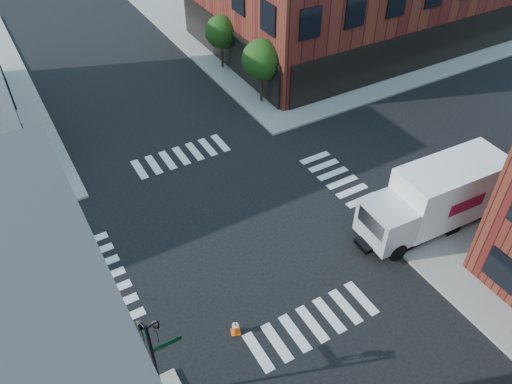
{
  "coord_description": "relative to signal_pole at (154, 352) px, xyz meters",
  "views": [
    {
      "loc": [
        -8.38,
        -16.62,
        18.35
      ],
      "look_at": [
        0.82,
        -0.76,
        2.5
      ],
      "focal_mm": 35.0,
      "sensor_mm": 36.0,
      "label": 1
    }
  ],
  "objects": [
    {
      "name": "tree_far",
      "position": [
        14.28,
        22.65,
        0.02
      ],
      "size": [
        2.43,
        2.43,
        4.07
      ],
      "color": "black",
      "rests_on": "ground"
    },
    {
      "name": "sidewalk_ne",
      "position": [
        27.72,
        27.68,
        -2.78
      ],
      "size": [
        30.0,
        30.0,
        0.15
      ],
      "primitive_type": "cube",
      "color": "gray",
      "rests_on": "ground"
    },
    {
      "name": "traffic_cone",
      "position": [
        3.67,
        0.98,
        -2.5
      ],
      "size": [
        0.51,
        0.51,
        0.73
      ],
      "rotation": [
        0.0,
        0.0,
        -0.36
      ],
      "color": "#FA5B0B",
      "rests_on": "ground"
    },
    {
      "name": "box_truck",
      "position": [
        15.51,
        1.65,
        -0.97
      ],
      "size": [
        8.15,
        2.81,
        3.64
      ],
      "rotation": [
        0.0,
        0.0,
        -0.05
      ],
      "color": "white",
      "rests_on": "ground"
    },
    {
      "name": "signal_pole",
      "position": [
        0.0,
        0.0,
        0.0
      ],
      "size": [
        1.29,
        1.24,
        4.6
      ],
      "color": "black",
      "rests_on": "ground"
    },
    {
      "name": "tree_near",
      "position": [
        14.28,
        16.65,
        0.3
      ],
      "size": [
        2.69,
        2.69,
        4.49
      ],
      "color": "black",
      "rests_on": "ground"
    },
    {
      "name": "ground",
      "position": [
        6.72,
        6.68,
        -2.86
      ],
      "size": [
        120.0,
        120.0,
        0.0
      ],
      "primitive_type": "plane",
      "color": "black",
      "rests_on": "ground"
    }
  ]
}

